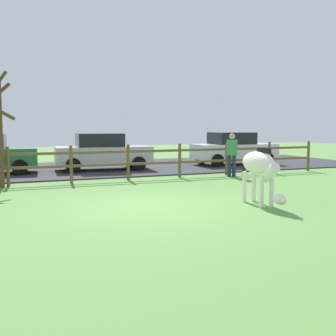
{
  "coord_description": "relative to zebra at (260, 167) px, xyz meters",
  "views": [
    {
      "loc": [
        -3.33,
        -9.43,
        1.95
      ],
      "look_at": [
        0.97,
        1.04,
        0.81
      ],
      "focal_mm": 45.26,
      "sensor_mm": 36.0,
      "label": 1
    }
  ],
  "objects": [
    {
      "name": "visitor_right_of_tree",
      "position": [
        2.35,
        5.24,
        -0.02
      ],
      "size": [
        0.4,
        0.3,
        1.64
      ],
      "color": "#232847",
      "rests_on": "ground_plane"
    },
    {
      "name": "paddock_fence",
      "position": [
        -3.6,
        5.77,
        -0.2
      ],
      "size": [
        20.22,
        0.11,
        1.28
      ],
      "color": "brown",
      "rests_on": "ground_plane"
    },
    {
      "name": "ground_plane",
      "position": [
        -2.66,
        0.77,
        -0.93
      ],
      "size": [
        60.0,
        60.0,
        0.0
      ],
      "primitive_type": "plane",
      "color": "#5B8C42"
    },
    {
      "name": "parked_car_silver",
      "position": [
        -1.72,
        9.11,
        -0.08
      ],
      "size": [
        4.12,
        2.13,
        1.56
      ],
      "color": "#B7BABF",
      "rests_on": "parking_asphalt"
    },
    {
      "name": "parked_car_white",
      "position": [
        4.74,
        9.09,
        -0.08
      ],
      "size": [
        4.04,
        1.96,
        1.56
      ],
      "color": "white",
      "rests_on": "parking_asphalt"
    },
    {
      "name": "zebra",
      "position": [
        0.0,
        0.0,
        0.0
      ],
      "size": [
        0.53,
        1.94,
        1.41
      ],
      "color": "white",
      "rests_on": "ground_plane"
    },
    {
      "name": "parking_asphalt",
      "position": [
        -2.66,
        10.07,
        -0.9
      ],
      "size": [
        28.0,
        7.4,
        0.05
      ],
      "primitive_type": "cube",
      "color": "#2D2D33",
      "rests_on": "ground_plane"
    }
  ]
}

